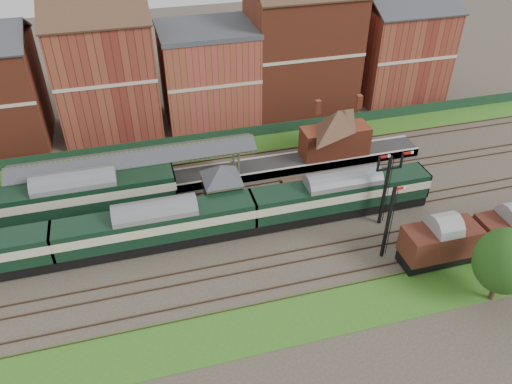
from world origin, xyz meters
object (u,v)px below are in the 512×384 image
object	(u,v)px
signal_box	(222,188)
platform_railcar	(78,197)
goods_van_a	(440,242)
dmu_train	(157,225)
semaphore_bracket	(386,186)

from	to	relation	value
signal_box	platform_railcar	distance (m)	14.53
platform_railcar	goods_van_a	world-z (taller)	platform_railcar
dmu_train	platform_railcar	distance (m)	9.69
dmu_train	platform_railcar	bearing A→B (deg)	137.89
dmu_train	signal_box	bearing A→B (deg)	25.04
semaphore_bracket	goods_van_a	size ratio (longest dim) A/B	1.19
signal_box	semaphore_bracket	size ratio (longest dim) A/B	0.73
platform_railcar	goods_van_a	size ratio (longest dim) A/B	2.85
signal_box	goods_van_a	size ratio (longest dim) A/B	0.88
semaphore_bracket	dmu_train	size ratio (longest dim) A/B	0.15
dmu_train	goods_van_a	distance (m)	25.97
signal_box	goods_van_a	world-z (taller)	signal_box
goods_van_a	signal_box	bearing A→B (deg)	144.87
platform_railcar	semaphore_bracket	bearing A→B (deg)	-17.14
semaphore_bracket	goods_van_a	distance (m)	7.29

